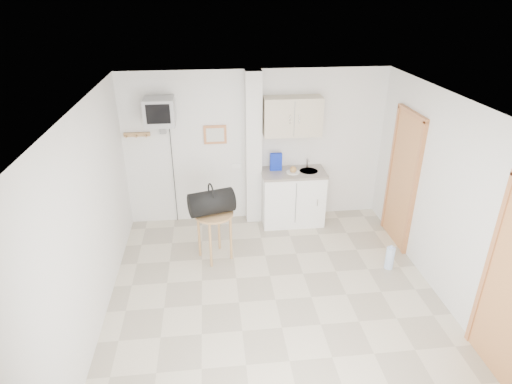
{
  "coord_description": "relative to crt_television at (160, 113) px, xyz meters",
  "views": [
    {
      "loc": [
        -0.73,
        -4.26,
        3.6
      ],
      "look_at": [
        -0.18,
        0.6,
        1.25
      ],
      "focal_mm": 30.0,
      "sensor_mm": 36.0,
      "label": 1
    }
  ],
  "objects": [
    {
      "name": "ground",
      "position": [
        1.45,
        -2.02,
        -1.94
      ],
      "size": [
        4.5,
        4.5,
        0.0
      ],
      "primitive_type": "plane",
      "color": "beige",
      "rests_on": "ground"
    },
    {
      "name": "room_envelope",
      "position": [
        1.69,
        -1.93,
        -0.4
      ],
      "size": [
        4.24,
        4.54,
        2.55
      ],
      "color": "white",
      "rests_on": "ground"
    },
    {
      "name": "kitchenette",
      "position": [
        2.02,
        -0.02,
        -1.13
      ],
      "size": [
        1.03,
        0.58,
        2.1
      ],
      "color": "white",
      "rests_on": "ground"
    },
    {
      "name": "crt_television",
      "position": [
        0.0,
        0.0,
        0.0
      ],
      "size": [
        0.44,
        0.45,
        2.15
      ],
      "color": "slate",
      "rests_on": "ground"
    },
    {
      "name": "round_table",
      "position": [
        0.72,
        -0.97,
        -1.32
      ],
      "size": [
        0.55,
        0.55,
        0.74
      ],
      "rotation": [
        0.0,
        0.0,
        -0.28
      ],
      "color": "#A7734C",
      "rests_on": "ground"
    },
    {
      "name": "duffel_bag",
      "position": [
        0.7,
        -0.97,
        -1.03
      ],
      "size": [
        0.68,
        0.5,
        0.46
      ],
      "rotation": [
        0.0,
        0.0,
        0.28
      ],
      "color": "black",
      "rests_on": "round_table"
    },
    {
      "name": "water_bottle",
      "position": [
        3.15,
        -1.52,
        -1.77
      ],
      "size": [
        0.12,
        0.12,
        0.37
      ],
      "color": "#B3CBF0",
      "rests_on": "ground"
    }
  ]
}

